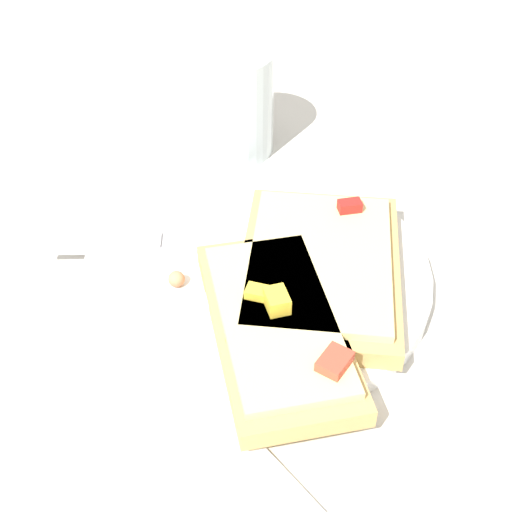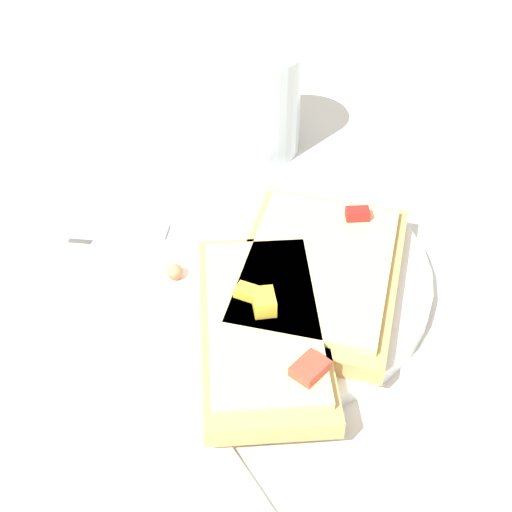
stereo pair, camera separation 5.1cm
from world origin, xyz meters
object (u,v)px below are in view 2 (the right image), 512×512
(knife, at_px, (179,236))
(plate, at_px, (256,272))
(drinking_glass, at_px, (255,101))
(fork, at_px, (242,301))
(pizza_slice_main, at_px, (317,273))
(pizza_slice_corner, at_px, (263,326))

(knife, bearing_deg, plate, -22.38)
(drinking_glass, bearing_deg, fork, 146.81)
(pizza_slice_main, height_order, pizza_slice_corner, pizza_slice_main)
(plate, bearing_deg, pizza_slice_corner, 152.86)
(plate, bearing_deg, drinking_glass, -30.57)
(plate, relative_size, pizza_slice_main, 1.32)
(pizza_slice_main, distance_m, pizza_slice_corner, 0.06)
(fork, xyz_separation_m, pizza_slice_corner, (-0.03, 0.00, 0.01))
(plate, height_order, knife, knife)
(pizza_slice_corner, bearing_deg, drinking_glass, 177.05)
(knife, distance_m, drinking_glass, 0.16)
(knife, relative_size, pizza_slice_main, 0.99)
(pizza_slice_corner, height_order, drinking_glass, drinking_glass)
(knife, height_order, pizza_slice_corner, pizza_slice_corner)
(fork, relative_size, pizza_slice_corner, 1.00)
(fork, height_order, drinking_glass, drinking_glass)
(fork, bearing_deg, knife, 132.62)
(pizza_slice_main, distance_m, drinking_glass, 0.20)
(fork, bearing_deg, drinking_glass, 95.49)
(plate, bearing_deg, knife, 30.30)
(plate, distance_m, pizza_slice_main, 0.05)
(fork, relative_size, drinking_glass, 1.94)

